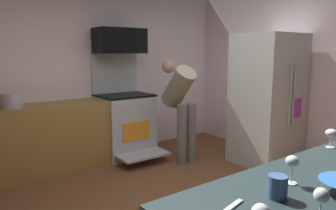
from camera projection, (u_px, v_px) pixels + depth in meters
wall_back at (79, 71)px, 4.73m from camera, size 5.20×0.12×2.60m
wall_right at (323, 73)px, 4.38m from camera, size 0.12×4.80×2.60m
lower_cabinet_run at (24, 142)px, 4.05m from camera, size 2.40×0.60×0.90m
oven_range at (125, 123)px, 4.88m from camera, size 0.76×1.01×1.56m
microwave at (120, 41)px, 4.75m from camera, size 0.74×0.38×0.37m
refrigerator at (267, 100)px, 4.54m from camera, size 0.85×0.77×1.83m
person_cook at (180, 102)px, 4.61m from camera, size 0.31×0.64×1.47m
wine_glass_near at (331, 134)px, 2.28m from camera, size 0.08×0.08×0.14m
wine_glass_mid at (321, 198)px, 1.26m from camera, size 0.06×0.06×0.15m
wine_glass_extra at (292, 163)px, 1.65m from camera, size 0.07×0.07×0.15m
mug_coffee at (278, 187)px, 1.50m from camera, size 0.09×0.09×0.11m
stock_pot at (11, 101)px, 3.90m from camera, size 0.26×0.26×0.19m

